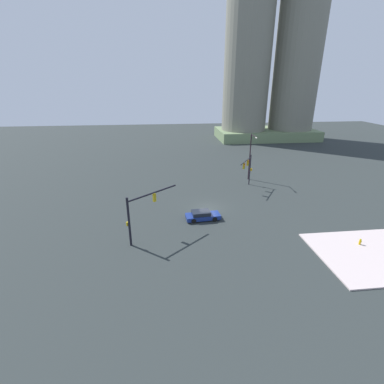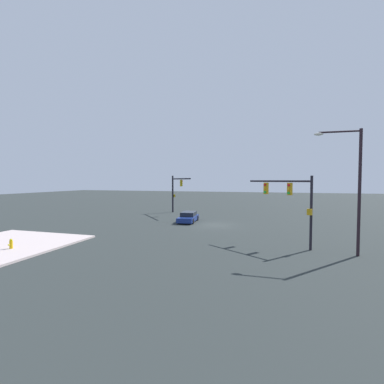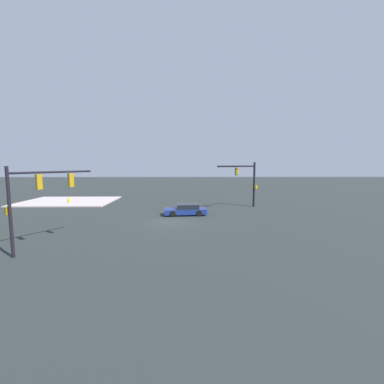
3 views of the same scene
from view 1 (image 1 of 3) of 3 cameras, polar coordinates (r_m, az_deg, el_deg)
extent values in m
plane|color=#2A302F|center=(40.27, 3.26, -3.28)|extent=(173.45, 173.45, 0.00)
cube|color=beige|center=(35.80, 33.89, -10.55)|extent=(12.86, 9.60, 0.15)
cylinder|color=black|center=(49.54, 11.78, 4.46)|extent=(0.19, 0.19, 5.39)
cylinder|color=black|center=(46.40, 11.05, 6.30)|extent=(3.12, 4.60, 0.14)
cube|color=#BF8F13|center=(47.49, 11.35, 5.88)|extent=(0.39, 0.41, 0.95)
cylinder|color=red|center=(47.37, 11.57, 6.20)|extent=(0.16, 0.20, 0.20)
cylinder|color=orange|center=(47.45, 11.54, 5.85)|extent=(0.16, 0.20, 0.20)
cylinder|color=green|center=(47.53, 11.51, 5.50)|extent=(0.16, 0.20, 0.20)
cube|color=#BF8F13|center=(45.51, 10.58, 5.25)|extent=(0.39, 0.41, 0.95)
cylinder|color=red|center=(45.39, 10.80, 5.58)|extent=(0.16, 0.20, 0.20)
cylinder|color=orange|center=(45.47, 10.77, 5.22)|extent=(0.16, 0.20, 0.20)
cylinder|color=green|center=(45.55, 10.74, 4.86)|extent=(0.16, 0.20, 0.20)
cube|color=#BF8F13|center=(49.45, 12.05, 4.53)|extent=(0.37, 0.38, 0.44)
cylinder|color=black|center=(30.86, -12.78, -6.06)|extent=(0.26, 0.26, 5.76)
cylinder|color=black|center=(31.70, -8.01, -0.20)|extent=(5.38, 4.64, 0.19)
cube|color=#B29714|center=(32.04, -7.71, -1.15)|extent=(0.41, 0.41, 0.95)
cylinder|color=red|center=(32.04, -7.92, -0.59)|extent=(0.19, 0.18, 0.20)
cylinder|color=orange|center=(32.15, -7.89, -1.08)|extent=(0.19, 0.18, 0.20)
cylinder|color=green|center=(32.27, -7.86, -1.57)|extent=(0.19, 0.18, 0.20)
cube|color=#B29714|center=(31.20, -13.02, -6.37)|extent=(0.38, 0.38, 0.44)
cylinder|color=black|center=(51.94, 11.76, 7.01)|extent=(0.20, 0.20, 8.45)
cylinder|color=black|center=(49.91, 12.57, 11.16)|extent=(0.15, 2.56, 0.12)
ellipsoid|color=silver|center=(48.75, 13.05, 10.76)|extent=(0.31, 0.60, 0.20)
cube|color=#6D8459|center=(93.60, 14.88, 11.43)|extent=(30.51, 15.34, 2.99)
cylinder|color=slate|center=(91.62, 11.95, 32.45)|extent=(13.34, 13.34, 63.51)
cylinder|color=slate|center=(96.95, 21.95, 30.89)|extent=(13.34, 13.34, 63.51)
cube|color=navy|center=(36.83, 2.24, -5.01)|extent=(4.63, 2.18, 0.55)
cube|color=black|center=(36.54, 1.84, -4.31)|extent=(2.46, 1.79, 0.50)
cylinder|color=black|center=(37.93, 4.01, -4.41)|extent=(0.66, 0.27, 0.64)
cylinder|color=black|center=(36.46, 4.68, -5.56)|extent=(0.66, 0.27, 0.64)
cylinder|color=black|center=(37.37, -0.15, -4.77)|extent=(0.66, 0.27, 0.64)
cylinder|color=black|center=(35.88, 0.36, -5.96)|extent=(0.66, 0.27, 0.64)
cylinder|color=#CE9E0C|center=(36.38, 31.17, -8.80)|extent=(0.22, 0.22, 0.55)
sphere|color=#BAB005|center=(36.23, 31.28, -8.33)|extent=(0.18, 0.18, 0.18)
cylinder|color=#BAB005|center=(36.46, 31.39, -8.73)|extent=(0.12, 0.10, 0.10)
camera|label=2|loc=(56.87, 33.55, 5.97)|focal=25.32mm
camera|label=3|loc=(60.91, -1.70, 10.80)|focal=23.68mm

